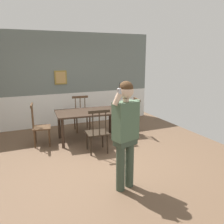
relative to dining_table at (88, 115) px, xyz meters
name	(u,v)px	position (x,y,z in m)	size (l,w,h in m)	color
ground_plane	(92,161)	(-0.35, -1.21, -0.66)	(6.50, 6.50, 0.00)	brown
room_back_partition	(60,82)	(-0.34, 1.64, 0.68)	(5.91, 0.17, 2.80)	slate
dining_table	(88,115)	(0.00, 0.00, 0.00)	(1.67, 1.04, 0.76)	#38281E
chair_near_window	(40,126)	(-1.18, 0.10, -0.18)	(0.48, 0.48, 1.03)	#513823
chair_by_doorway	(131,118)	(1.18, -0.10, -0.18)	(0.47, 0.47, 1.00)	#513823
chair_at_table_head	(97,132)	(-0.07, -0.84, -0.18)	(0.51, 0.51, 1.01)	#2D2319
chair_opposite_corner	(82,114)	(0.07, 0.84, -0.18)	(0.50, 0.50, 0.98)	#513823
person_figure	(126,129)	(-0.17, -2.40, 0.36)	(0.53, 0.31, 1.76)	#3A493A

